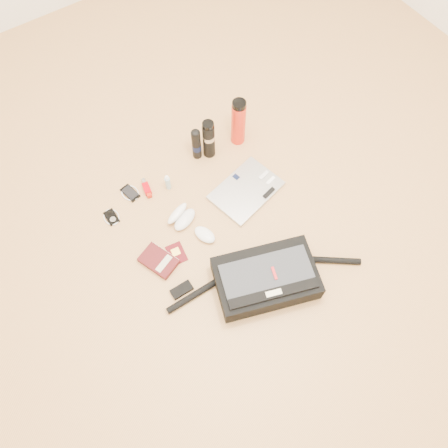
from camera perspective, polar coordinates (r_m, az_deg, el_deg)
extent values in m
plane|color=tan|center=(2.13, -0.46, -1.98)|extent=(4.00, 4.00, 0.00)
cube|color=black|center=(2.01, 5.47, -7.07)|extent=(0.52, 0.41, 0.11)
cube|color=#2D2F35|center=(1.95, 5.71, -6.72)|extent=(0.45, 0.32, 0.01)
cube|color=black|center=(1.92, 6.49, -9.01)|extent=(0.39, 0.17, 0.01)
cube|color=#F2E8C4|center=(1.92, 6.49, -8.99)|extent=(0.07, 0.05, 0.02)
cube|color=red|center=(1.95, 6.57, -6.45)|extent=(0.03, 0.06, 0.02)
cylinder|color=black|center=(2.02, -3.91, -9.23)|extent=(0.28, 0.04, 0.03)
cylinder|color=black|center=(2.13, 13.74, -4.62)|extent=(0.24, 0.19, 0.03)
cube|color=black|center=(2.04, -5.55, -8.55)|extent=(0.10, 0.05, 0.02)
cube|color=#B5B4B7|center=(2.25, 2.90, 4.38)|extent=(0.39, 0.31, 0.02)
cube|color=black|center=(2.28, 1.59, 6.18)|extent=(0.03, 0.04, 0.00)
cube|color=silver|center=(2.29, 5.21, 6.37)|extent=(0.07, 0.03, 0.01)
cube|color=white|center=(2.28, 6.11, 5.68)|extent=(0.06, 0.03, 0.01)
cube|color=black|center=(2.24, 5.89, 4.09)|extent=(0.08, 0.04, 0.01)
cube|color=#460F11|center=(2.09, -8.54, -4.78)|extent=(0.17, 0.20, 0.03)
cube|color=beige|center=(2.11, -7.60, -3.64)|extent=(0.06, 0.15, 0.03)
cube|color=beige|center=(2.07, -7.86, -5.12)|extent=(0.10, 0.06, 0.00)
cube|color=#4B080D|center=(2.11, -6.23, -3.85)|extent=(0.09, 0.12, 0.00)
cube|color=gold|center=(2.11, -6.33, -3.63)|extent=(0.04, 0.04, 0.00)
ellipsoid|color=white|center=(2.12, -2.52, -1.40)|extent=(0.10, 0.13, 0.04)
ellipsoid|color=silver|center=(2.17, -5.15, 0.59)|extent=(0.16, 0.12, 0.04)
ellipsoid|color=white|center=(2.17, -6.13, 1.39)|extent=(0.16, 0.12, 0.08)
ellipsoid|color=black|center=(2.15, -5.60, 0.09)|extent=(0.04, 0.04, 0.01)
ellipsoid|color=black|center=(2.17, -4.72, 1.17)|extent=(0.04, 0.04, 0.01)
cylinder|color=black|center=(2.16, -5.16, 0.65)|extent=(0.02, 0.01, 0.00)
cube|color=black|center=(2.25, -14.49, 0.88)|extent=(0.05, 0.09, 0.01)
cylinder|color=#A0A0A2|center=(2.24, -14.32, 0.61)|extent=(0.03, 0.03, 0.00)
torus|color=silver|center=(2.25, -14.49, 0.89)|extent=(0.08, 0.08, 0.01)
cube|color=black|center=(2.30, -12.17, 3.98)|extent=(0.07, 0.11, 0.01)
cube|color=black|center=(2.30, -12.19, 4.05)|extent=(0.06, 0.09, 0.00)
torus|color=silver|center=(2.30, -12.17, 3.99)|extent=(0.10, 0.10, 0.01)
cube|color=#B3000A|center=(2.29, -10.05, 4.55)|extent=(0.04, 0.07, 0.03)
cube|color=red|center=(2.26, -9.73, 3.74)|extent=(0.03, 0.03, 0.02)
cylinder|color=#A6A6A8|center=(2.31, -10.37, 5.39)|extent=(0.03, 0.04, 0.02)
cylinder|color=#95C0D0|center=(2.26, -7.34, 5.32)|extent=(0.03, 0.03, 0.08)
cylinder|color=white|center=(2.22, -7.48, 6.00)|extent=(0.02, 0.02, 0.02)
cylinder|color=white|center=(2.21, -7.51, 6.15)|extent=(0.01, 0.01, 0.01)
cylinder|color=black|center=(2.31, -3.62, 10.33)|extent=(0.05, 0.05, 0.19)
cylinder|color=black|center=(2.33, -3.59, 10.00)|extent=(0.05, 0.05, 0.04)
ellipsoid|color=black|center=(2.24, -3.76, 11.84)|extent=(0.05, 0.05, 0.02)
cylinder|color=black|center=(2.31, -2.00, 10.85)|extent=(0.08, 0.08, 0.22)
cylinder|color=#B2B2B5|center=(2.29, -2.02, 11.28)|extent=(0.08, 0.08, 0.03)
cylinder|color=black|center=(2.21, -2.10, 12.81)|extent=(0.08, 0.08, 0.02)
cylinder|color=red|center=(2.35, 1.88, 12.95)|extent=(0.10, 0.10, 0.27)
cylinder|color=black|center=(2.24, 1.99, 15.35)|extent=(0.09, 0.09, 0.03)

